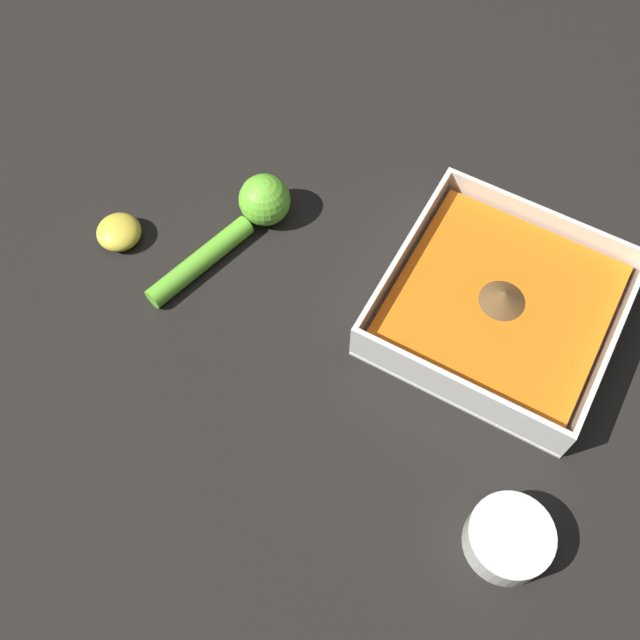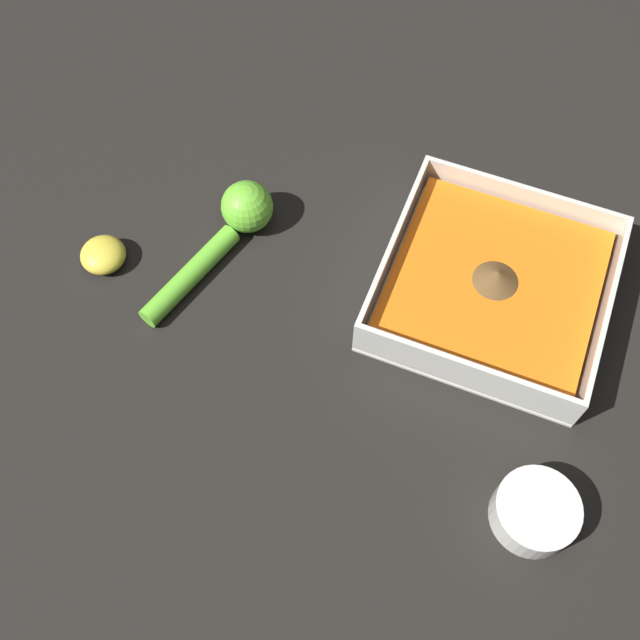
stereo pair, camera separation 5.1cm
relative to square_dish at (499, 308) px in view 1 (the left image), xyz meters
The scene contains 5 objects.
ground_plane 0.05m from the square_dish, 82.48° to the right, with size 4.00×4.00×0.00m, color black.
square_dish is the anchor object (origin of this frame).
spice_bowl 0.26m from the square_dish, 65.31° to the right, with size 0.08×0.08×0.04m.
lemon_squeezer 0.31m from the square_dish, behind, with size 0.09×0.21×0.06m.
lemon_half 0.46m from the square_dish, 164.49° to the right, with size 0.05×0.05×0.03m.
Camera 1 is at (0.02, -0.41, 0.76)m, focal length 42.00 mm.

